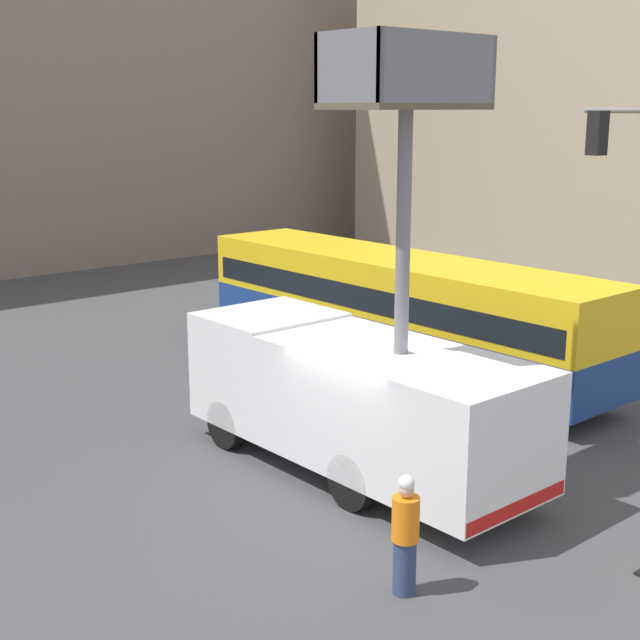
% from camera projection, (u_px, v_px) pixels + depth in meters
% --- Properties ---
extents(ground_plane, '(120.00, 120.00, 0.00)m').
position_uv_depth(ground_plane, '(364.00, 492.00, 15.52)').
color(ground_plane, '#424244').
extents(utility_truck, '(2.59, 7.26, 7.64)m').
position_uv_depth(utility_truck, '(356.00, 388.00, 16.01)').
color(utility_truck, white).
rests_on(utility_truck, ground_plane).
extents(city_bus, '(2.58, 12.15, 2.90)m').
position_uv_depth(city_bus, '(397.00, 303.00, 22.48)').
color(city_bus, navy).
rests_on(city_bus, ground_plane).
extents(road_worker_near_truck, '(0.38, 0.38, 1.74)m').
position_uv_depth(road_worker_near_truck, '(405.00, 535.00, 12.10)').
color(road_worker_near_truck, navy).
rests_on(road_worker_near_truck, ground_plane).
extents(road_worker_directing, '(0.38, 0.38, 1.76)m').
position_uv_depth(road_worker_directing, '(404.00, 369.00, 19.74)').
color(road_worker_directing, navy).
rests_on(road_worker_directing, ground_plane).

